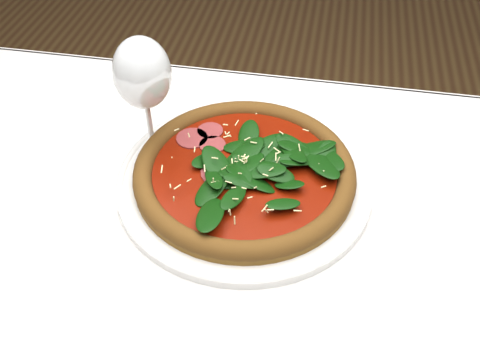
# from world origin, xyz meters

# --- Properties ---
(dining_table) EXTENTS (1.21, 0.81, 0.75)m
(dining_table) POSITION_xyz_m (0.00, 0.00, 0.65)
(dining_table) COLOR silver
(dining_table) RESTS_ON ground
(plate) EXTENTS (0.39, 0.39, 0.02)m
(plate) POSITION_xyz_m (-0.03, 0.10, 0.76)
(plate) COLOR silver
(plate) RESTS_ON dining_table
(pizza) EXTENTS (0.43, 0.43, 0.04)m
(pizza) POSITION_xyz_m (-0.03, 0.10, 0.78)
(pizza) COLOR olive
(pizza) RESTS_ON plate
(wine_glass) EXTENTS (0.09, 0.09, 0.21)m
(wine_glass) POSITION_xyz_m (-0.19, 0.14, 0.90)
(wine_glass) COLOR white
(wine_glass) RESTS_ON dining_table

